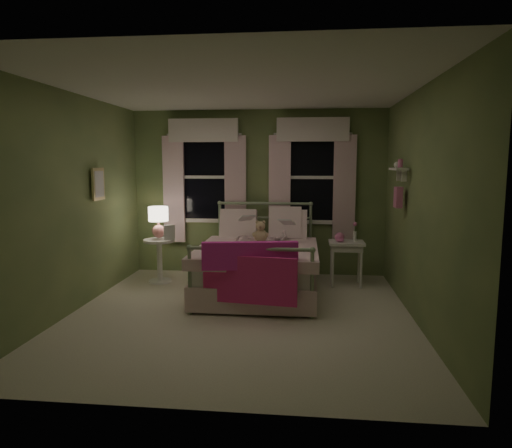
# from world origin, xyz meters

# --- Properties ---
(room_shell) EXTENTS (4.20, 4.20, 4.20)m
(room_shell) POSITION_xyz_m (0.00, 0.00, 1.30)
(room_shell) COLOR white
(room_shell) RESTS_ON ground
(bed) EXTENTS (1.58, 2.04, 1.18)m
(bed) POSITION_xyz_m (0.13, 0.95, 0.38)
(bed) COLOR white
(bed) RESTS_ON ground
(pink_throw) EXTENTS (1.10, 0.30, 0.71)m
(pink_throw) POSITION_xyz_m (0.13, -0.07, 0.61)
(pink_throw) COLOR #E92DAC
(pink_throw) RESTS_ON bed
(child_left) EXTENTS (0.27, 0.19, 0.72)m
(child_left) POSITION_xyz_m (-0.15, 1.38, 0.93)
(child_left) COLOR #F7D1DD
(child_left) RESTS_ON bed
(child_right) EXTENTS (0.39, 0.36, 0.65)m
(child_right) POSITION_xyz_m (0.41, 1.38, 0.90)
(child_right) COLOR #F7D1DD
(child_right) RESTS_ON bed
(book_left) EXTENTS (0.23, 0.18, 0.26)m
(book_left) POSITION_xyz_m (-0.15, 1.13, 0.96)
(book_left) COLOR beige
(book_left) RESTS_ON child_left
(book_right) EXTENTS (0.22, 0.16, 0.26)m
(book_right) POSITION_xyz_m (0.41, 1.13, 0.92)
(book_right) COLOR beige
(book_right) RESTS_ON child_right
(teddy_bear) EXTENTS (0.23, 0.19, 0.32)m
(teddy_bear) POSITION_xyz_m (0.13, 1.22, 0.79)
(teddy_bear) COLOR tan
(teddy_bear) RESTS_ON bed
(nightstand_left) EXTENTS (0.46, 0.46, 0.65)m
(nightstand_left) POSITION_xyz_m (-1.40, 1.36, 0.42)
(nightstand_left) COLOR white
(nightstand_left) RESTS_ON ground
(table_lamp) EXTENTS (0.29, 0.29, 0.46)m
(table_lamp) POSITION_xyz_m (-1.40, 1.36, 0.95)
(table_lamp) COLOR pink
(table_lamp) RESTS_ON nightstand_left
(book_nightstand) EXTENTS (0.22, 0.26, 0.02)m
(book_nightstand) POSITION_xyz_m (-1.30, 1.28, 0.66)
(book_nightstand) COLOR beige
(book_nightstand) RESTS_ON nightstand_left
(nightstand_right) EXTENTS (0.50, 0.40, 0.64)m
(nightstand_right) POSITION_xyz_m (1.35, 1.46, 0.55)
(nightstand_right) COLOR white
(nightstand_right) RESTS_ON ground
(pink_toy) EXTENTS (0.14, 0.19, 0.14)m
(pink_toy) POSITION_xyz_m (1.25, 1.45, 0.71)
(pink_toy) COLOR pink
(pink_toy) RESTS_ON nightstand_right
(bud_vase) EXTENTS (0.06, 0.06, 0.28)m
(bud_vase) POSITION_xyz_m (1.47, 1.51, 0.79)
(bud_vase) COLOR white
(bud_vase) RESTS_ON nightstand_right
(window_left) EXTENTS (1.34, 0.13, 1.96)m
(window_left) POSITION_xyz_m (-0.85, 2.03, 1.62)
(window_left) COLOR black
(window_left) RESTS_ON room_shell
(window_right) EXTENTS (1.34, 0.13, 1.96)m
(window_right) POSITION_xyz_m (0.85, 2.03, 1.62)
(window_right) COLOR black
(window_right) RESTS_ON room_shell
(wall_shelf) EXTENTS (0.15, 0.50, 0.60)m
(wall_shelf) POSITION_xyz_m (1.90, 0.70, 1.52)
(wall_shelf) COLOR white
(wall_shelf) RESTS_ON room_shell
(framed_picture) EXTENTS (0.03, 0.32, 0.42)m
(framed_picture) POSITION_xyz_m (-1.95, 0.60, 1.50)
(framed_picture) COLOR beige
(framed_picture) RESTS_ON room_shell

